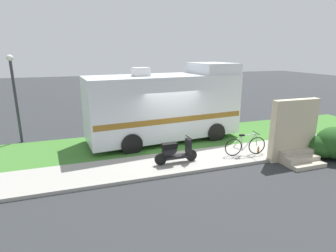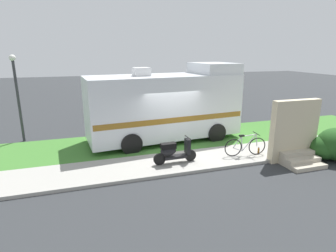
# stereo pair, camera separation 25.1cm
# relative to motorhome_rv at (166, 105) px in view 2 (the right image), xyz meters

# --- Properties ---
(ground_plane) EXTENTS (80.00, 80.00, 0.00)m
(ground_plane) POSITION_rel_motorhome_rv_xyz_m (-0.07, -1.69, -1.72)
(ground_plane) COLOR #2D3033
(sidewalk) EXTENTS (24.00, 2.00, 0.12)m
(sidewalk) POSITION_rel_motorhome_rv_xyz_m (-0.07, -2.89, -1.66)
(sidewalk) COLOR #9E9B93
(sidewalk) RESTS_ON ground
(grass_strip) EXTENTS (24.00, 3.40, 0.08)m
(grass_strip) POSITION_rel_motorhome_rv_xyz_m (-0.07, -0.19, -1.68)
(grass_strip) COLOR #3D752D
(grass_strip) RESTS_ON ground
(motorhome_rv) EXTENTS (7.20, 3.05, 3.60)m
(motorhome_rv) POSITION_rel_motorhome_rv_xyz_m (0.00, 0.00, 0.00)
(motorhome_rv) COLOR silver
(motorhome_rv) RESTS_ON ground
(scooter) EXTENTS (1.67, 0.50, 0.97)m
(scooter) POSITION_rel_motorhome_rv_xyz_m (-0.65, -3.02, -1.14)
(scooter) COLOR black
(scooter) RESTS_ON ground
(bicycle) EXTENTS (1.72, 0.52, 0.91)m
(bicycle) POSITION_rel_motorhome_rv_xyz_m (2.31, -3.15, -1.20)
(bicycle) COLOR black
(bicycle) RESTS_ON ground
(pickup_truck_near) EXTENTS (5.35, 2.14, 1.84)m
(pickup_truck_near) POSITION_rel_motorhome_rv_xyz_m (1.91, 4.28, -0.74)
(pickup_truck_near) COLOR #1E2328
(pickup_truck_near) RESTS_ON ground
(porch_steps) EXTENTS (2.00, 1.26, 2.40)m
(porch_steps) POSITION_rel_motorhome_rv_xyz_m (3.94, -3.98, -0.75)
(porch_steps) COLOR #B2A893
(porch_steps) RESTS_ON ground
(bush_by_porch) EXTENTS (1.79, 1.34, 1.27)m
(bush_by_porch) POSITION_rel_motorhome_rv_xyz_m (5.52, -4.37, -1.12)
(bush_by_porch) COLOR #23511E
(bush_by_porch) RESTS_ON ground
(bottle_green) EXTENTS (0.08, 0.08, 0.27)m
(bottle_green) POSITION_rel_motorhome_rv_xyz_m (2.97, -3.13, -1.48)
(bottle_green) COLOR brown
(bottle_green) RESTS_ON ground
(bottle_spare) EXTENTS (0.08, 0.08, 0.25)m
(bottle_spare) POSITION_rel_motorhome_rv_xyz_m (4.97, -2.44, -1.49)
(bottle_spare) COLOR #19722D
(bottle_spare) RESTS_ON ground
(street_lamp_post) EXTENTS (0.28, 0.28, 4.01)m
(street_lamp_post) POSITION_rel_motorhome_rv_xyz_m (-6.50, 1.91, 0.73)
(street_lamp_post) COLOR #333338
(street_lamp_post) RESTS_ON ground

